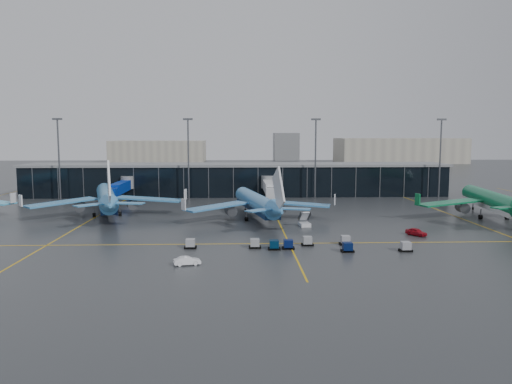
{
  "coord_description": "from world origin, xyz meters",
  "views": [
    {
      "loc": [
        0.35,
        -106.81,
        20.27
      ],
      "look_at": [
        5.0,
        18.0,
        6.0
      ],
      "focal_mm": 35.0,
      "sensor_mm": 36.0,
      "label": 1
    }
  ],
  "objects_px": {
    "airliner_aer_lingus": "(492,190)",
    "mobile_airstair": "(305,223)",
    "airliner_arkefly": "(106,188)",
    "service_van_red": "(416,232)",
    "airliner_klm_near": "(256,192)",
    "service_van_white": "(187,261)",
    "baggage_carts": "(301,244)"
  },
  "relations": [
    {
      "from": "airliner_arkefly",
      "to": "airliner_klm_near",
      "type": "distance_m",
      "value": 38.69
    },
    {
      "from": "airliner_klm_near",
      "to": "airliner_aer_lingus",
      "type": "bearing_deg",
      "value": -11.4
    },
    {
      "from": "airliner_arkefly",
      "to": "baggage_carts",
      "type": "distance_m",
      "value": 60.12
    },
    {
      "from": "baggage_carts",
      "to": "airliner_arkefly",
      "type": "bearing_deg",
      "value": 138.54
    },
    {
      "from": "airliner_arkefly",
      "to": "service_van_red",
      "type": "height_order",
      "value": "airliner_arkefly"
    },
    {
      "from": "baggage_carts",
      "to": "service_van_white",
      "type": "bearing_deg",
      "value": -150.95
    },
    {
      "from": "airliner_aer_lingus",
      "to": "baggage_carts",
      "type": "height_order",
      "value": "airliner_aer_lingus"
    },
    {
      "from": "airliner_arkefly",
      "to": "service_van_white",
      "type": "relative_size",
      "value": 10.89
    },
    {
      "from": "mobile_airstair",
      "to": "service_van_red",
      "type": "bearing_deg",
      "value": -35.14
    },
    {
      "from": "airliner_arkefly",
      "to": "service_van_white",
      "type": "distance_m",
      "value": 56.76
    },
    {
      "from": "airliner_aer_lingus",
      "to": "baggage_carts",
      "type": "xyz_separation_m",
      "value": [
        -50.93,
        -31.73,
        -6.17
      ]
    },
    {
      "from": "mobile_airstair",
      "to": "airliner_aer_lingus",
      "type": "bearing_deg",
      "value": 4.44
    },
    {
      "from": "service_van_red",
      "to": "service_van_white",
      "type": "height_order",
      "value": "service_van_red"
    },
    {
      "from": "airliner_klm_near",
      "to": "service_van_red",
      "type": "xyz_separation_m",
      "value": [
        31.68,
        -21.11,
        -5.84
      ]
    },
    {
      "from": "airliner_klm_near",
      "to": "service_van_white",
      "type": "xyz_separation_m",
      "value": [
        -12.46,
        -42.57,
        -5.9
      ]
    },
    {
      "from": "airliner_arkefly",
      "to": "airliner_aer_lingus",
      "type": "distance_m",
      "value": 96.06
    },
    {
      "from": "service_van_red",
      "to": "airliner_arkefly",
      "type": "bearing_deg",
      "value": 122.24
    },
    {
      "from": "airliner_klm_near",
      "to": "service_van_white",
      "type": "height_order",
      "value": "airliner_klm_near"
    },
    {
      "from": "airliner_klm_near",
      "to": "airliner_aer_lingus",
      "type": "xyz_separation_m",
      "value": [
        57.84,
        -0.08,
        0.33
      ]
    },
    {
      "from": "airliner_aer_lingus",
      "to": "mobile_airstair",
      "type": "height_order",
      "value": "airliner_aer_lingus"
    },
    {
      "from": "baggage_carts",
      "to": "mobile_airstair",
      "type": "bearing_deg",
      "value": 80.87
    },
    {
      "from": "baggage_carts",
      "to": "mobile_airstair",
      "type": "distance_m",
      "value": 22.26
    },
    {
      "from": "service_van_white",
      "to": "mobile_airstair",
      "type": "bearing_deg",
      "value": -49.15
    },
    {
      "from": "airliner_klm_near",
      "to": "mobile_airstair",
      "type": "height_order",
      "value": "airliner_klm_near"
    },
    {
      "from": "mobile_airstair",
      "to": "service_van_red",
      "type": "xyz_separation_m",
      "value": [
        21.24,
        -11.27,
        -0.02
      ]
    },
    {
      "from": "baggage_carts",
      "to": "service_van_white",
      "type": "relative_size",
      "value": 9.56
    },
    {
      "from": "airliner_aer_lingus",
      "to": "service_van_red",
      "type": "distance_m",
      "value": 34.13
    },
    {
      "from": "airliner_aer_lingus",
      "to": "baggage_carts",
      "type": "bearing_deg",
      "value": -140.09
    },
    {
      "from": "baggage_carts",
      "to": "mobile_airstair",
      "type": "xyz_separation_m",
      "value": [
        3.53,
        21.98,
        0.01
      ]
    },
    {
      "from": "airliner_klm_near",
      "to": "service_van_white",
      "type": "distance_m",
      "value": 44.75
    },
    {
      "from": "baggage_carts",
      "to": "service_van_white",
      "type": "xyz_separation_m",
      "value": [
        -19.37,
        -10.76,
        -0.07
      ]
    },
    {
      "from": "airliner_arkefly",
      "to": "mobile_airstair",
      "type": "bearing_deg",
      "value": -36.47
    }
  ]
}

